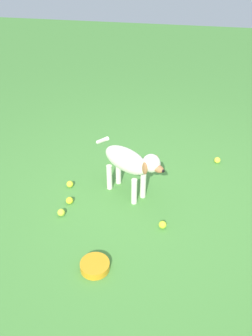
{
  "coord_description": "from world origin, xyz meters",
  "views": [
    {
      "loc": [
        -2.43,
        -0.31,
        2.14
      ],
      "look_at": [
        0.21,
        0.17,
        0.28
      ],
      "focal_mm": 38.53,
      "sensor_mm": 36.0,
      "label": 1
    }
  ],
  "objects": [
    {
      "name": "ground",
      "position": [
        0.0,
        0.0,
        0.0
      ],
      "size": [
        14.0,
        14.0,
        0.0
      ],
      "primitive_type": "plane",
      "color": "#478438"
    },
    {
      "name": "tennis_ball_3",
      "position": [
        -0.21,
        0.67,
        0.03
      ],
      "size": [
        0.07,
        0.07,
        0.07
      ],
      "primitive_type": "sphere",
      "color": "#C0D137",
      "rests_on": "ground"
    },
    {
      "name": "water_bowl",
      "position": [
        -0.73,
        0.24,
        0.03
      ],
      "size": [
        0.22,
        0.22,
        0.06
      ],
      "primitive_type": "cylinder",
      "color": "orange",
      "rests_on": "ground"
    },
    {
      "name": "dog",
      "position": [
        0.19,
        0.14,
        0.36
      ],
      "size": [
        0.48,
        0.7,
        0.55
      ],
      "rotation": [
        0.0,
        0.0,
        4.14
      ],
      "color": "silver",
      "rests_on": "ground"
    },
    {
      "name": "tennis_ball_2",
      "position": [
        0.89,
        -0.69,
        0.03
      ],
      "size": [
        0.07,
        0.07,
        0.07
      ],
      "primitive_type": "sphere",
      "color": "yellow",
      "rests_on": "ground"
    },
    {
      "name": "tennis_ball_0",
      "position": [
        -0.2,
        -0.21,
        0.03
      ],
      "size": [
        0.07,
        0.07,
        0.07
      ],
      "primitive_type": "sphere",
      "color": "#C0E42C",
      "rests_on": "ground"
    },
    {
      "name": "tennis_ball_4",
      "position": [
        -0.04,
        0.65,
        0.03
      ],
      "size": [
        0.07,
        0.07,
        0.07
      ],
      "primitive_type": "sphere",
      "color": "yellow",
      "rests_on": "ground"
    },
    {
      "name": "tennis_ball_1",
      "position": [
        0.2,
        0.72,
        0.03
      ],
      "size": [
        0.07,
        0.07,
        0.07
      ],
      "primitive_type": "sphere",
      "color": "#CBD82F",
      "rests_on": "ground"
    }
  ]
}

